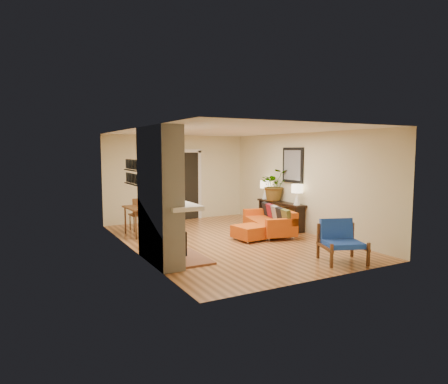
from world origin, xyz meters
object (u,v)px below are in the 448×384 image
(console_table, at_px, (281,207))
(houseplant, at_px, (275,185))
(dining_table, at_px, (143,212))
(ottoman, at_px, (250,232))
(blue_chair, at_px, (340,239))
(lamp_near, at_px, (297,192))
(lamp_far, at_px, (265,187))
(sofa, at_px, (271,221))

(console_table, distance_m, houseplant, 0.66)
(houseplant, bearing_deg, dining_table, 170.50)
(dining_table, bearing_deg, ottoman, -40.99)
(blue_chair, distance_m, houseplant, 3.74)
(lamp_near, bearing_deg, blue_chair, -110.84)
(lamp_far, bearing_deg, dining_table, 178.24)
(ottoman, distance_m, lamp_near, 1.81)
(blue_chair, height_order, houseplant, houseplant)
(lamp_far, distance_m, houseplant, 0.51)
(sofa, height_order, lamp_far, lamp_far)
(blue_chair, height_order, console_table, blue_chair)
(blue_chair, bearing_deg, console_table, 73.40)
(ottoman, bearing_deg, houseplant, 37.27)
(blue_chair, relative_size, console_table, 0.53)
(dining_table, bearing_deg, lamp_far, -1.76)
(lamp_far, bearing_deg, lamp_near, -90.00)
(console_table, bearing_deg, sofa, -141.97)
(blue_chair, bearing_deg, ottoman, 104.41)
(lamp_near, relative_size, lamp_far, 1.00)
(ottoman, relative_size, lamp_near, 1.41)
(ottoman, height_order, houseplant, houseplant)
(sofa, bearing_deg, dining_table, 154.40)
(ottoman, relative_size, dining_table, 0.46)
(dining_table, distance_m, lamp_near, 4.01)
(lamp_far, xyz_separation_m, houseplant, (-0.01, -0.50, 0.12))
(lamp_far, bearing_deg, houseplant, -91.15)
(sofa, distance_m, dining_table, 3.29)
(blue_chair, bearing_deg, houseplant, 74.75)
(sofa, bearing_deg, lamp_near, -13.66)
(sofa, xyz_separation_m, lamp_far, (0.69, 1.31, 0.74))
(ottoman, xyz_separation_m, blue_chair, (0.60, -2.34, 0.23))
(dining_table, bearing_deg, lamp_near, -23.48)
(sofa, height_order, ottoman, sofa)
(console_table, bearing_deg, lamp_near, -90.00)
(sofa, height_order, lamp_near, lamp_near)
(console_table, xyz_separation_m, lamp_near, (0.00, -0.71, 0.49))
(console_table, bearing_deg, houseplant, 92.13)
(sofa, xyz_separation_m, dining_table, (-2.96, 1.42, 0.26))
(sofa, relative_size, dining_table, 1.19)
(ottoman, distance_m, dining_table, 2.77)
(console_table, height_order, lamp_near, lamp_near)
(ottoman, height_order, blue_chair, blue_chair)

